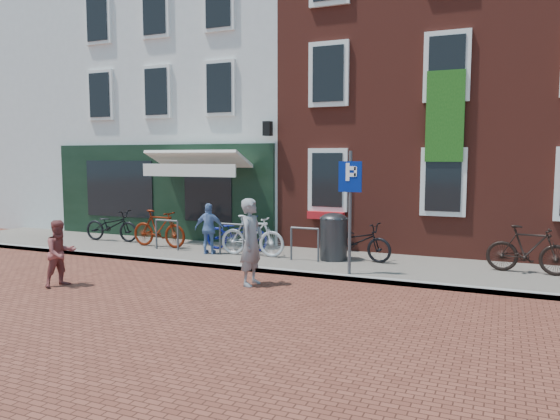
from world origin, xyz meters
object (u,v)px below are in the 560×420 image
at_px(cafe_person, 209,229).
at_px(bicycle_2, 237,233).
at_px(parking_sign, 350,195).
at_px(bicycle_5, 529,250).
at_px(bicycle_1, 159,229).
at_px(boy, 60,253).
at_px(bicycle_3, 252,236).
at_px(bicycle_4, 357,241).
at_px(litter_bin, 334,234).
at_px(woman, 252,242).
at_px(bicycle_0, 112,226).

distance_m(cafe_person, bicycle_2, 0.87).
bearing_deg(parking_sign, bicycle_5, 24.07).
height_order(cafe_person, bicycle_2, cafe_person).
xyz_separation_m(parking_sign, cafe_person, (-4.00, 0.87, -1.05)).
height_order(bicycle_1, bicycle_2, bicycle_1).
bearing_deg(boy, bicycle_3, -14.35).
relative_size(parking_sign, cafe_person, 2.00).
bearing_deg(bicycle_5, parking_sign, 119.16).
bearing_deg(bicycle_4, litter_bin, 115.42).
bearing_deg(bicycle_5, bicycle_2, 94.84).
relative_size(boy, bicycle_4, 0.76).
bearing_deg(woman, bicycle_4, -23.86).
height_order(boy, bicycle_5, boy).
bearing_deg(litter_bin, bicycle_4, 16.28).
height_order(cafe_person, bicycle_3, cafe_person).
xyz_separation_m(litter_bin, bicycle_3, (-2.05, -0.35, -0.11)).
relative_size(bicycle_1, bicycle_5, 1.00).
distance_m(bicycle_2, bicycle_3, 0.94).
bearing_deg(bicycle_0, bicycle_5, -94.43).
bearing_deg(bicycle_3, bicycle_5, -88.25).
bearing_deg(bicycle_5, bicycle_3, 99.88).
height_order(boy, cafe_person, cafe_person).
bearing_deg(bicycle_2, cafe_person, 147.50).
relative_size(parking_sign, bicycle_5, 1.53).
height_order(bicycle_0, bicycle_5, bicycle_5).
distance_m(woman, bicycle_3, 2.68).
distance_m(woman, cafe_person, 3.21).
bearing_deg(cafe_person, woman, 123.43).
height_order(litter_bin, woman, woman).
bearing_deg(boy, bicycle_4, -31.51).
bearing_deg(litter_bin, bicycle_0, 178.88).
relative_size(bicycle_1, bicycle_2, 0.97).
bearing_deg(bicycle_4, bicycle_0, 99.30).
bearing_deg(woman, litter_bin, -15.59).
distance_m(litter_bin, bicycle_1, 5.05).
distance_m(cafe_person, bicycle_0, 3.84).
bearing_deg(bicycle_4, bicycle_2, 98.06).
bearing_deg(bicycle_4, woman, 162.95).
bearing_deg(bicycle_3, litter_bin, -83.43).
xyz_separation_m(cafe_person, bicycle_2, (0.41, 0.74, -0.19)).
xyz_separation_m(parking_sign, bicycle_4, (-0.25, 1.56, -1.24)).
bearing_deg(cafe_person, bicycle_3, 175.82).
relative_size(parking_sign, bicycle_0, 1.48).
bearing_deg(bicycle_2, bicycle_3, -131.02).
height_order(parking_sign, cafe_person, parking_sign).
distance_m(boy, bicycle_4, 6.69).
bearing_deg(bicycle_0, boy, -154.81).
height_order(parking_sign, boy, parking_sign).
bearing_deg(bicycle_1, woman, -121.19).
height_order(litter_bin, bicycle_3, litter_bin).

